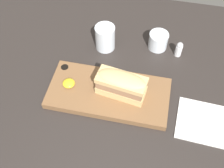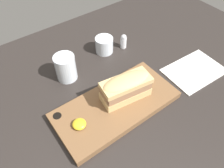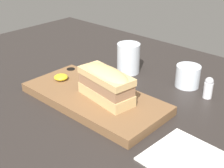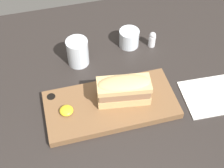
{
  "view_description": "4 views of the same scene",
  "coord_description": "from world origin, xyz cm",
  "px_view_note": "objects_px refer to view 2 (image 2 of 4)",
  "views": [
    {
      "loc": [
        8.63,
        -50.52,
        78.77
      ],
      "look_at": [
        -1.84,
        -0.75,
        8.02
      ],
      "focal_mm": 45.0,
      "sensor_mm": 36.0,
      "label": 1
    },
    {
      "loc": [
        -28.0,
        -33.02,
        58.61
      ],
      "look_at": [
        -1.86,
        2.35,
        9.4
      ],
      "focal_mm": 35.0,
      "sensor_mm": 36.0,
      "label": 2
    },
    {
      "loc": [
        48.88,
        -50.63,
        42.99
      ],
      "look_at": [
        3.72,
        -1.36,
        9.63
      ],
      "focal_mm": 50.0,
      "sensor_mm": 36.0,
      "label": 3
    },
    {
      "loc": [
        -16.38,
        -54.37,
        78.54
      ],
      "look_at": [
        -1.49,
        2.73,
        7.92
      ],
      "focal_mm": 50.0,
      "sensor_mm": 36.0,
      "label": 4
    }
  ],
  "objects_px": {
    "serving_board": "(116,105)",
    "water_glass": "(66,69)",
    "sandwich": "(126,87)",
    "wine_glass": "(104,45)",
    "salt_shaker": "(124,41)",
    "napkin": "(194,71)"
  },
  "relations": [
    {
      "from": "serving_board",
      "to": "water_glass",
      "type": "height_order",
      "value": "water_glass"
    },
    {
      "from": "sandwich",
      "to": "water_glass",
      "type": "bearing_deg",
      "value": 115.5
    },
    {
      "from": "water_glass",
      "to": "wine_glass",
      "type": "height_order",
      "value": "water_glass"
    },
    {
      "from": "sandwich",
      "to": "salt_shaker",
      "type": "height_order",
      "value": "sandwich"
    },
    {
      "from": "water_glass",
      "to": "salt_shaker",
      "type": "xyz_separation_m",
      "value": [
        0.27,
        0.02,
        -0.01
      ]
    },
    {
      "from": "water_glass",
      "to": "napkin",
      "type": "height_order",
      "value": "water_glass"
    },
    {
      "from": "serving_board",
      "to": "water_glass",
      "type": "bearing_deg",
      "value": 105.38
    },
    {
      "from": "serving_board",
      "to": "sandwich",
      "type": "relative_size",
      "value": 2.41
    },
    {
      "from": "sandwich",
      "to": "water_glass",
      "type": "relative_size",
      "value": 1.72
    },
    {
      "from": "serving_board",
      "to": "sandwich",
      "type": "distance_m",
      "value": 0.07
    },
    {
      "from": "sandwich",
      "to": "wine_glass",
      "type": "relative_size",
      "value": 2.32
    },
    {
      "from": "sandwich",
      "to": "salt_shaker",
      "type": "relative_size",
      "value": 2.69
    },
    {
      "from": "wine_glass",
      "to": "sandwich",
      "type": "bearing_deg",
      "value": -110.35
    },
    {
      "from": "serving_board",
      "to": "water_glass",
      "type": "xyz_separation_m",
      "value": [
        -0.06,
        0.21,
        0.03
      ]
    },
    {
      "from": "water_glass",
      "to": "wine_glass",
      "type": "xyz_separation_m",
      "value": [
        0.19,
        0.04,
        -0.01
      ]
    },
    {
      "from": "wine_glass",
      "to": "napkin",
      "type": "distance_m",
      "value": 0.35
    },
    {
      "from": "wine_glass",
      "to": "napkin",
      "type": "xyz_separation_m",
      "value": [
        0.2,
        -0.29,
        -0.03
      ]
    },
    {
      "from": "serving_board",
      "to": "napkin",
      "type": "xyz_separation_m",
      "value": [
        0.33,
        -0.04,
        -0.01
      ]
    },
    {
      "from": "serving_board",
      "to": "salt_shaker",
      "type": "relative_size",
      "value": 6.46
    },
    {
      "from": "water_glass",
      "to": "salt_shaker",
      "type": "relative_size",
      "value": 1.57
    },
    {
      "from": "sandwich",
      "to": "water_glass",
      "type": "height_order",
      "value": "sandwich"
    },
    {
      "from": "salt_shaker",
      "to": "serving_board",
      "type": "bearing_deg",
      "value": -132.86
    }
  ]
}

